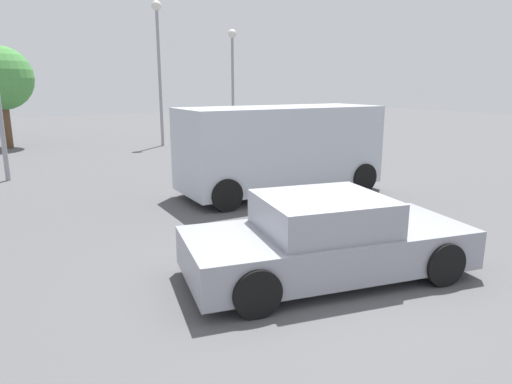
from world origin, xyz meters
TOP-DOWN VIEW (x-y plane):
  - ground_plane at (0.00, 0.00)m, footprint 80.00×80.00m
  - sedan_foreground at (0.25, 0.17)m, footprint 4.53×2.68m
  - dog at (2.95, 0.10)m, footprint 0.69×0.31m
  - van_white at (2.82, 4.97)m, footprint 5.39×2.38m
  - light_post_near at (7.91, 16.49)m, footprint 0.44×0.44m
  - light_post_mid at (3.71, 15.85)m, footprint 0.44×0.44m
  - tree_back_left at (-2.55, 18.74)m, footprint 2.79×2.79m

SIDE VIEW (x-z plane):
  - ground_plane at x=0.00m, z-range 0.00..0.00m
  - dog at x=2.95m, z-range 0.04..0.44m
  - sedan_foreground at x=0.25m, z-range -0.05..1.19m
  - van_white at x=2.82m, z-range 0.09..2.36m
  - tree_back_left at x=-2.55m, z-range 0.82..5.31m
  - light_post_near at x=7.91m, z-range 1.07..6.61m
  - light_post_mid at x=3.71m, z-range 1.15..7.59m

